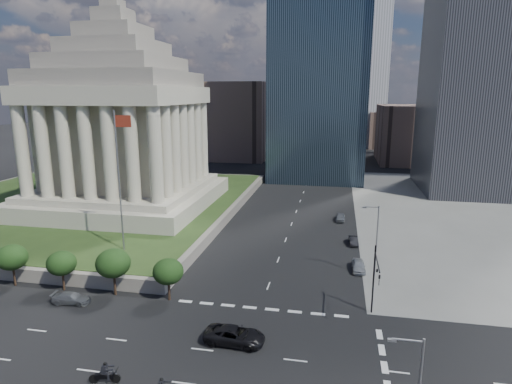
% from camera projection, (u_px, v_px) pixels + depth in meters
% --- Properties ---
extents(ground, '(500.00, 500.00, 0.00)m').
position_uv_depth(ground, '(311.00, 174.00, 131.28)').
color(ground, black).
rests_on(ground, ground).
extents(plaza_terrace, '(66.00, 70.00, 1.80)m').
position_uv_depth(plaza_terrace, '(84.00, 204.00, 91.58)').
color(plaza_terrace, '#6A645B').
rests_on(plaza_terrace, ground).
extents(plaza_lawn, '(64.00, 68.00, 0.10)m').
position_uv_depth(plaza_lawn, '(84.00, 200.00, 91.37)').
color(plaza_lawn, '#263C18').
rests_on(plaza_lawn, plaza_terrace).
extents(war_memorial, '(34.00, 34.00, 39.00)m').
position_uv_depth(war_memorial, '(120.00, 107.00, 83.01)').
color(war_memorial, '#B0A993').
rests_on(war_memorial, plaza_lawn).
extents(flagpole, '(2.52, 0.24, 20.00)m').
position_uv_depth(flagpole, '(120.00, 174.00, 59.67)').
color(flagpole, slate).
rests_on(flagpole, plaza_lawn).
extents(midrise_glass, '(26.00, 26.00, 60.00)m').
position_uv_depth(midrise_glass, '(320.00, 71.00, 119.35)').
color(midrise_glass, black).
rests_on(midrise_glass, ground).
extents(building_filler_ne, '(20.00, 30.00, 20.00)m').
position_uv_depth(building_filler_ne, '(408.00, 134.00, 151.80)').
color(building_filler_ne, brown).
rests_on(building_filler_ne, ground).
extents(building_filler_nw, '(24.00, 30.00, 28.00)m').
position_uv_depth(building_filler_nw, '(238.00, 120.00, 162.36)').
color(building_filler_nw, brown).
rests_on(building_filler_nw, ground).
extents(traffic_signal_ne, '(0.30, 5.74, 8.00)m').
position_uv_depth(traffic_signal_ne, '(375.00, 276.00, 45.24)').
color(traffic_signal_ne, black).
rests_on(traffic_signal_ne, ground).
extents(street_lamp_north, '(2.13, 0.22, 10.00)m').
position_uv_depth(street_lamp_north, '(375.00, 238.00, 55.81)').
color(street_lamp_north, slate).
rests_on(street_lamp_north, ground).
extents(pickup_truck, '(3.01, 6.14, 1.68)m').
position_uv_depth(pickup_truck, '(235.00, 335.00, 42.04)').
color(pickup_truck, black).
rests_on(pickup_truck, ground).
extents(suv_grey, '(4.59, 2.15, 1.30)m').
position_uv_depth(suv_grey, '(71.00, 298.00, 50.08)').
color(suv_grey, '#56585D').
rests_on(suv_grey, ground).
extents(parked_sedan_near, '(4.43, 1.92, 1.49)m').
position_uv_depth(parked_sedan_near, '(358.00, 266.00, 59.26)').
color(parked_sedan_near, '#9A9EA3').
rests_on(parked_sedan_near, ground).
extents(parked_sedan_mid, '(3.92, 1.60, 1.26)m').
position_uv_depth(parked_sedan_mid, '(353.00, 241.00, 69.59)').
color(parked_sedan_mid, black).
rests_on(parked_sedan_mid, ground).
extents(parked_sedan_far, '(1.75, 4.26, 1.45)m').
position_uv_depth(parked_sedan_far, '(340.00, 217.00, 82.57)').
color(parked_sedan_far, '#5B5E63').
rests_on(parked_sedan_far, ground).
extents(motorcycle_trail, '(2.79, 1.33, 2.01)m').
position_uv_depth(motorcycle_trail, '(104.00, 373.00, 36.21)').
color(motorcycle_trail, black).
rests_on(motorcycle_trail, ground).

